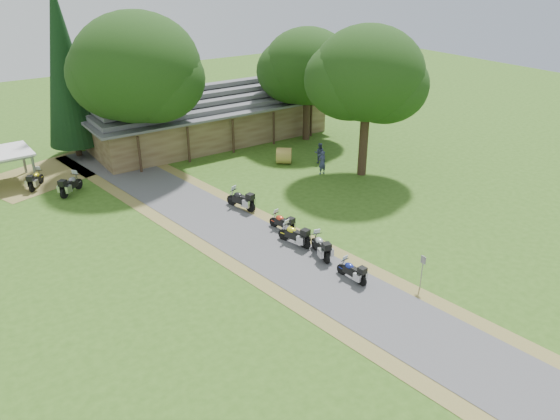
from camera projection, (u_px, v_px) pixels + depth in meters
ground at (323, 280)px, 27.57m from camera, size 120.00×120.00×0.00m
driveway at (271, 250)px, 30.31m from camera, size 51.95×51.95×0.00m
lodge at (207, 112)px, 47.53m from camera, size 21.40×9.40×4.90m
motorcycle_row_a at (352, 270)px, 27.32m from camera, size 0.73×1.76×1.17m
motorcycle_row_b at (321, 245)px, 29.45m from camera, size 1.13×2.07×1.35m
motorcycle_row_c at (294, 234)px, 30.66m from camera, size 1.16×2.07×1.35m
motorcycle_row_d at (282, 221)px, 32.21m from camera, size 0.93×1.86×1.22m
motorcycle_row_e at (241, 199)px, 34.98m from camera, size 1.26×2.17×1.41m
motorcycle_carport_a at (36, 179)px, 38.17m from camera, size 1.63×1.97×1.34m
motorcycle_carport_b at (71, 184)px, 37.20m from camera, size 2.06×1.92×1.46m
person_a at (322, 160)px, 40.38m from camera, size 0.62×0.45×2.13m
person_b at (320, 151)px, 42.58m from camera, size 0.66×0.65×1.90m
hay_bale at (284, 156)px, 42.60m from camera, size 1.69×1.70×1.26m
sign_post at (422, 272)px, 26.54m from camera, size 0.33×0.05×1.81m
oak_lodge_left at (139, 87)px, 40.07m from camera, size 9.36×9.36×12.09m
oak_lodge_right at (307, 81)px, 46.31m from camera, size 7.55×7.55×10.28m
oak_driveway at (367, 94)px, 38.23m from camera, size 7.77×7.77×12.05m
cedar_near at (65, 71)px, 41.63m from camera, size 4.08×4.08×13.60m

